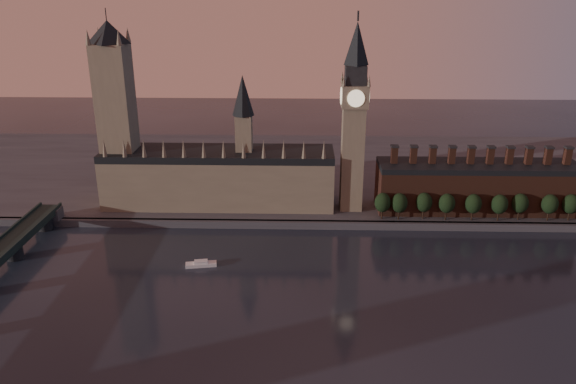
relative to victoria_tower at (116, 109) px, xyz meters
name	(u,v)px	position (x,y,z in m)	size (l,w,h in m)	color
ground	(346,324)	(120.00, -115.00, -59.09)	(900.00, 900.00, 0.00)	black
north_bank	(328,173)	(120.00, 63.04, -57.09)	(900.00, 182.00, 4.00)	#4D4D52
palace_of_westminster	(220,175)	(55.59, -0.09, -37.46)	(130.00, 30.30, 74.00)	#80735B
victoria_tower	(116,109)	(0.00, 0.00, 0.00)	(24.00, 24.00, 108.00)	#80735B
big_ben	(354,117)	(130.00, -5.00, -2.26)	(15.00, 15.00, 107.00)	#80735B
chimney_block	(477,186)	(200.00, -5.00, -41.27)	(110.00, 25.00, 37.00)	#502C1E
embankment_tree_0	(383,203)	(145.88, -20.44, -45.62)	(8.60, 8.60, 14.88)	black
embankment_tree_1	(399,203)	(154.83, -20.84, -45.62)	(8.60, 8.60, 14.88)	black
embankment_tree_2	(424,202)	(168.22, -19.53, -45.62)	(8.60, 8.60, 14.88)	black
embankment_tree_3	(447,203)	(180.15, -20.69, -45.62)	(8.60, 8.60, 14.88)	black
embankment_tree_4	(473,204)	(194.17, -20.97, -45.62)	(8.60, 8.60, 14.88)	black
embankment_tree_5	(500,204)	(207.95, -21.39, -45.62)	(8.60, 8.60, 14.88)	black
embankment_tree_6	(520,203)	(219.39, -19.71, -45.62)	(8.60, 8.60, 14.88)	black
embankment_tree_7	(550,204)	(234.85, -20.40, -45.62)	(8.60, 8.60, 14.88)	black
embankment_tree_8	(571,204)	(246.06, -20.05, -45.62)	(8.60, 8.60, 14.88)	black
river_boat	(201,264)	(55.63, -69.41, -57.99)	(14.81, 6.41, 2.87)	silver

